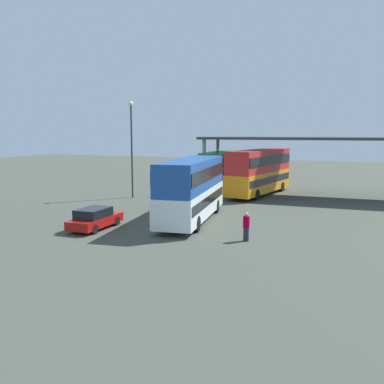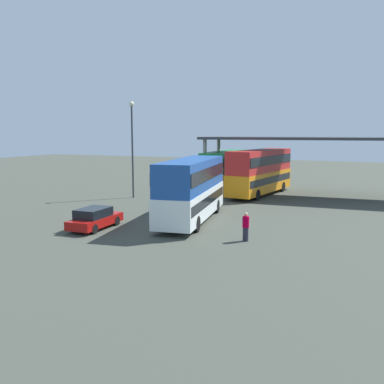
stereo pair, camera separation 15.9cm
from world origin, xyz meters
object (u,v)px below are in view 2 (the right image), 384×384
at_px(double_decker_main, 192,187).
at_px(pedestrian_waiting, 246,227).
at_px(double_decker_near_canopy, 226,169).
at_px(lamppost_tall, 132,139).
at_px(double_decker_mid_row, 260,170).
at_px(parked_hatchback, 95,218).

height_order(double_decker_main, pedestrian_waiting, double_decker_main).
distance_m(double_decker_near_canopy, lamppost_tall, 10.95).
distance_m(double_decker_main, pedestrian_waiting, 6.51).
bearing_deg(double_decker_mid_row, lamppost_tall, 130.41).
relative_size(parked_hatchback, lamppost_tall, 0.47).
bearing_deg(double_decker_mid_row, parked_hatchback, 170.58).
height_order(double_decker_mid_row, lamppost_tall, lamppost_tall).
distance_m(double_decker_mid_row, lamppost_tall, 12.69).
bearing_deg(double_decker_main, double_decker_mid_row, -14.33).
xyz_separation_m(double_decker_near_canopy, pedestrian_waiting, (7.71, -19.61, -1.44)).
relative_size(double_decker_main, parked_hatchback, 2.56).
height_order(parked_hatchback, lamppost_tall, lamppost_tall).
relative_size(double_decker_near_canopy, double_decker_mid_row, 0.96).
height_order(parked_hatchback, double_decker_near_canopy, double_decker_near_canopy).
relative_size(parked_hatchback, double_decker_mid_row, 0.38).
relative_size(double_decker_near_canopy, lamppost_tall, 1.19).
xyz_separation_m(double_decker_main, lamppost_tall, (-9.08, 7.31, 3.16)).
xyz_separation_m(lamppost_tall, pedestrian_waiting, (14.03, -11.27, -4.67)).
bearing_deg(pedestrian_waiting, double_decker_main, -153.56).
bearing_deg(pedestrian_waiting, double_decker_near_canopy, 176.53).
bearing_deg(double_decker_near_canopy, parked_hatchback, 172.44).
distance_m(parked_hatchback, double_decker_near_canopy, 20.54).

